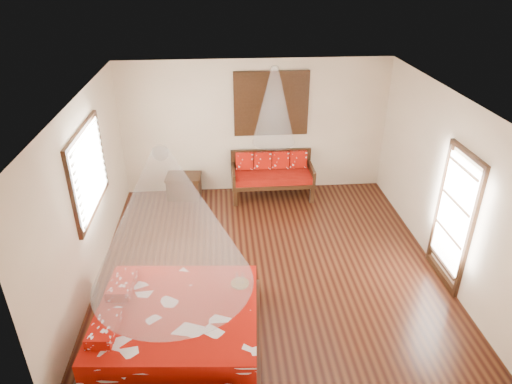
% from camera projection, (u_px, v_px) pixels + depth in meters
% --- Properties ---
extents(room, '(5.54, 5.54, 2.84)m').
position_uv_depth(room, '(269.00, 188.00, 7.01)').
color(room, black).
rests_on(room, ground).
extents(bed, '(2.31, 2.12, 0.64)m').
position_uv_depth(bed, '(177.00, 324.00, 6.03)').
color(bed, black).
rests_on(bed, floor).
extents(daybed, '(1.70, 0.76, 0.94)m').
position_uv_depth(daybed, '(272.00, 173.00, 9.54)').
color(daybed, black).
rests_on(daybed, floor).
extents(storage_chest, '(0.75, 0.58, 0.49)m').
position_uv_depth(storage_chest, '(184.00, 186.00, 9.59)').
color(storage_chest, black).
rests_on(storage_chest, floor).
extents(shutter_panel, '(1.52, 0.06, 1.32)m').
position_uv_depth(shutter_panel, '(271.00, 104.00, 9.19)').
color(shutter_panel, black).
rests_on(shutter_panel, wall_back).
extents(window_left, '(0.10, 1.74, 1.34)m').
position_uv_depth(window_left, '(89.00, 171.00, 6.85)').
color(window_left, black).
rests_on(window_left, wall_left).
extents(glazed_door, '(0.08, 1.02, 2.16)m').
position_uv_depth(glazed_door, '(453.00, 219.00, 6.82)').
color(glazed_door, black).
rests_on(glazed_door, floor).
extents(wine_tray, '(0.25, 0.25, 0.21)m').
position_uv_depth(wine_tray, '(240.00, 281.00, 6.34)').
color(wine_tray, brown).
rests_on(wine_tray, bed).
extents(mosquito_net_main, '(2.00, 2.00, 1.80)m').
position_uv_depth(mosquito_net_main, '(167.00, 220.00, 5.29)').
color(mosquito_net_main, white).
rests_on(mosquito_net_main, ceiling).
extents(mosquito_net_daybed, '(0.84, 0.84, 1.50)m').
position_uv_depth(mosquito_net_daybed, '(274.00, 106.00, 8.73)').
color(mosquito_net_daybed, white).
rests_on(mosquito_net_daybed, ceiling).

